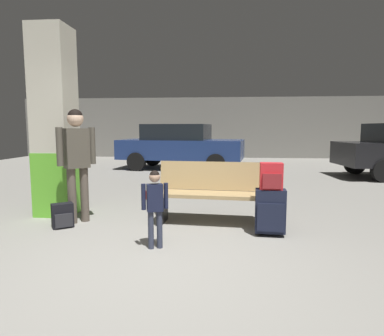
% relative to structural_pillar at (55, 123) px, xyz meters
% --- Properties ---
extents(ground_plane, '(18.00, 18.00, 0.10)m').
position_rel_structural_pillar_xyz_m(ground_plane, '(1.98, 2.01, -1.51)').
color(ground_plane, gray).
extents(garage_back_wall, '(18.00, 0.12, 2.80)m').
position_rel_structural_pillar_xyz_m(garage_back_wall, '(1.98, 10.87, -0.06)').
color(garage_back_wall, slate).
rests_on(garage_back_wall, ground_plane).
extents(structural_pillar, '(0.57, 0.57, 2.93)m').
position_rel_structural_pillar_xyz_m(structural_pillar, '(0.00, 0.00, 0.00)').
color(structural_pillar, '#66C633').
rests_on(structural_pillar, ground_plane).
extents(bench, '(1.64, 0.65, 0.89)m').
position_rel_structural_pillar_xyz_m(bench, '(2.49, -0.34, -1.01)').
color(bench, tan).
rests_on(bench, ground_plane).
extents(suitcase, '(0.39, 0.25, 0.60)m').
position_rel_structural_pillar_xyz_m(suitcase, '(3.25, -0.84, -1.14)').
color(suitcase, '#191E33').
rests_on(suitcase, ground_plane).
extents(backpack_bright, '(0.28, 0.20, 0.34)m').
position_rel_structural_pillar_xyz_m(backpack_bright, '(3.25, -0.84, -0.68)').
color(backpack_bright, red).
rests_on(backpack_bright, suitcase).
extents(child, '(0.29, 0.18, 0.91)m').
position_rel_structural_pillar_xyz_m(child, '(1.87, -1.43, -0.90)').
color(child, '#33384C').
rests_on(child, ground_plane).
extents(adult, '(0.43, 0.42, 1.65)m').
position_rel_structural_pillar_xyz_m(adult, '(0.54, -0.45, -0.44)').
color(adult, brown).
rests_on(adult, ground_plane).
extents(backpack_dark_floor, '(0.32, 0.30, 0.34)m').
position_rel_structural_pillar_xyz_m(backpack_dark_floor, '(0.43, -0.74, -1.29)').
color(backpack_dark_floor, black).
rests_on(backpack_dark_floor, ground_plane).
extents(parked_car_far, '(4.29, 2.22, 1.51)m').
position_rel_structural_pillar_xyz_m(parked_car_far, '(1.20, 6.21, -0.65)').
color(parked_car_far, navy).
rests_on(parked_car_far, ground_plane).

